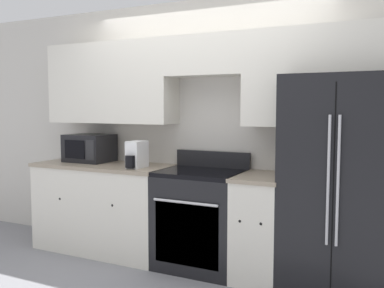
# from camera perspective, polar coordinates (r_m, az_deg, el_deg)

# --- Properties ---
(ground_plane) EXTENTS (12.00, 12.00, 0.00)m
(ground_plane) POSITION_cam_1_polar(r_m,az_deg,el_deg) (4.05, -2.02, -17.25)
(ground_plane) COLOR gray
(wall_back) EXTENTS (8.00, 0.39, 2.60)m
(wall_back) POSITION_cam_1_polar(r_m,az_deg,el_deg) (4.27, 1.54, 4.68)
(wall_back) COLOR beige
(wall_back) RESTS_ON ground_plane
(lower_cabinets_left) EXTENTS (1.50, 0.64, 0.93)m
(lower_cabinets_left) POSITION_cam_1_polar(r_m,az_deg,el_deg) (4.70, -11.58, -8.23)
(lower_cabinets_left) COLOR silver
(lower_cabinets_left) RESTS_ON ground_plane
(lower_cabinets_right) EXTENTS (0.43, 0.64, 0.93)m
(lower_cabinets_right) POSITION_cam_1_polar(r_m,az_deg,el_deg) (3.92, 9.19, -10.84)
(lower_cabinets_right) COLOR silver
(lower_cabinets_right) RESTS_ON ground_plane
(oven_range) EXTENTS (0.78, 0.65, 1.09)m
(oven_range) POSITION_cam_1_polar(r_m,az_deg,el_deg) (4.12, 1.16, -9.93)
(oven_range) COLOR black
(oven_range) RESTS_ON ground_plane
(refrigerator) EXTENTS (0.89, 0.78, 1.79)m
(refrigerator) POSITION_cam_1_polar(r_m,az_deg,el_deg) (3.76, 19.09, -5.07)
(refrigerator) COLOR black
(refrigerator) RESTS_ON ground_plane
(microwave) EXTENTS (0.48, 0.39, 0.30)m
(microwave) POSITION_cam_1_polar(r_m,az_deg,el_deg) (4.83, -13.50, -0.52)
(microwave) COLOR black
(microwave) RESTS_ON lower_cabinets_left
(bottle) EXTENTS (0.08, 0.08, 0.28)m
(bottle) POSITION_cam_1_polar(r_m,az_deg,el_deg) (3.96, 11.57, -2.24)
(bottle) COLOR silver
(bottle) RESTS_ON lower_cabinets_right
(electric_kettle) EXTENTS (0.14, 0.28, 0.26)m
(electric_kettle) POSITION_cam_1_polar(r_m,az_deg,el_deg) (4.25, -7.45, -1.48)
(electric_kettle) COLOR white
(electric_kettle) RESTS_ON lower_cabinets_left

